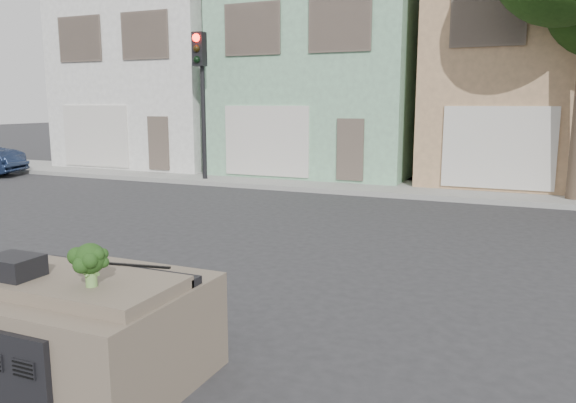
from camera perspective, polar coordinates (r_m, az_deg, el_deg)
The scene contains 10 objects.
ground_plane at distance 8.43m, azimuth -4.99°, elevation -9.02°, with size 120.00×120.00×0.00m, color #303033.
sidewalk at distance 18.11m, azimuth 10.95°, elevation 1.33°, with size 40.00×3.00×0.15m, color gray.
townhouse_white at distance 26.13m, azimuth -11.45°, elevation 12.05°, with size 7.20×8.20×7.55m, color silver.
townhouse_mint at distance 22.73m, azimuth 4.69°, elevation 12.55°, with size 7.20×8.20×7.55m, color #83B893.
townhouse_tan at distance 21.52m, azimuth 24.39°, elevation 11.87°, with size 7.20×8.20×7.55m, color tan.
traffic_signal at distance 19.46m, azimuth -8.76°, elevation 9.31°, with size 0.40×0.40×5.10m, color black.
car_dashboard at distance 5.94m, azimuth -19.25°, elevation -12.11°, with size 2.00×1.80×1.12m, color #6B5E4D.
instrument_hump at distance 5.91m, azimuth -26.10°, elevation -5.94°, with size 0.48×0.38×0.20m, color black.
wiper_arm at distance 5.85m, azimuth -15.01°, elevation -6.30°, with size 0.70×0.03×0.02m, color black.
broccoli at distance 5.31m, azimuth -19.44°, elevation -6.05°, with size 0.33×0.33×0.40m, color #193510.
Camera 1 is at (3.81, -7.00, 2.74)m, focal length 35.00 mm.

